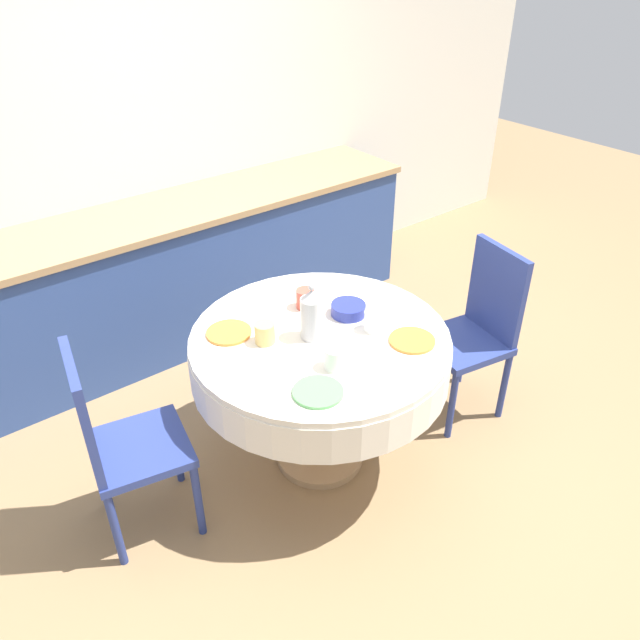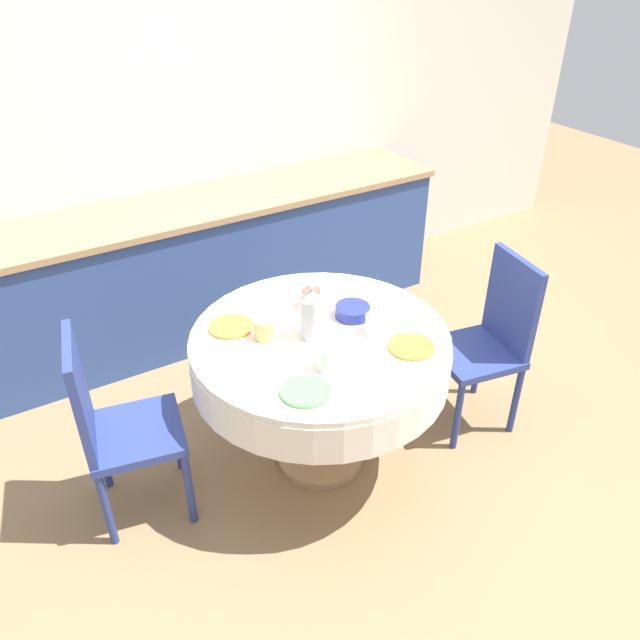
{
  "view_description": "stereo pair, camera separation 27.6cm",
  "coord_description": "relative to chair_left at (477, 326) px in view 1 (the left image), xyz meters",
  "views": [
    {
      "loc": [
        -1.43,
        -1.83,
        2.34
      ],
      "look_at": [
        0.0,
        0.0,
        0.85
      ],
      "focal_mm": 35.0,
      "sensor_mm": 36.0,
      "label": 1
    },
    {
      "loc": [
        -1.2,
        -1.99,
        2.34
      ],
      "look_at": [
        0.0,
        0.0,
        0.85
      ],
      "focal_mm": 35.0,
      "sensor_mm": 36.0,
      "label": 2
    }
  ],
  "objects": [
    {
      "name": "coffee_carafe",
      "position": [
        -0.96,
        0.18,
        0.36
      ],
      "size": [
        0.1,
        0.1,
        0.27
      ],
      "color": "#B2B2B7",
      "rests_on": "dining_table"
    },
    {
      "name": "dining_table",
      "position": [
        -0.93,
        0.17,
        0.11
      ],
      "size": [
        1.19,
        1.19,
        0.77
      ],
      "color": "tan",
      "rests_on": "ground_plane"
    },
    {
      "name": "chair_left",
      "position": [
        0.0,
        0.0,
        0.0
      ],
      "size": [
        0.46,
        0.46,
        0.96
      ],
      "rotation": [
        0.0,
        0.0,
        1.39
      ],
      "color": "navy",
      "rests_on": "ground_plane"
    },
    {
      "name": "plate_near_right",
      "position": [
        -0.64,
        -0.13,
        0.24
      ],
      "size": [
        0.21,
        0.21,
        0.01
      ],
      "primitive_type": "cylinder",
      "color": "orange",
      "rests_on": "dining_table"
    },
    {
      "name": "cup_near_left",
      "position": [
        -1.03,
        -0.06,
        0.29
      ],
      "size": [
        0.09,
        0.09,
        0.1
      ],
      "primitive_type": "cylinder",
      "color": "white",
      "rests_on": "dining_table"
    },
    {
      "name": "wall_back",
      "position": [
        -0.93,
        1.97,
        0.77
      ],
      "size": [
        7.0,
        0.05,
        2.6
      ],
      "color": "silver",
      "rests_on": "ground_plane"
    },
    {
      "name": "ground_plane",
      "position": [
        -0.93,
        0.17,
        -0.53
      ],
      "size": [
        12.0,
        12.0,
        0.0
      ],
      "primitive_type": "plane",
      "color": "#8E704C"
    },
    {
      "name": "plate_far_right",
      "position": [
        -0.64,
        0.46,
        0.24
      ],
      "size": [
        0.21,
        0.21,
        0.01
      ],
      "primitive_type": "cylinder",
      "color": "white",
      "rests_on": "dining_table"
    },
    {
      "name": "chair_right",
      "position": [
        -1.85,
        0.35,
        0.0
      ],
      "size": [
        0.47,
        0.47,
        0.96
      ],
      "rotation": [
        0.0,
        0.0,
        -1.77
      ],
      "color": "navy",
      "rests_on": "ground_plane"
    },
    {
      "name": "cup_far_right",
      "position": [
        -0.83,
        0.4,
        0.29
      ],
      "size": [
        0.09,
        0.09,
        0.1
      ],
      "primitive_type": "cylinder",
      "color": "#CC4C3D",
      "rests_on": "dining_table"
    },
    {
      "name": "fruit_bowl",
      "position": [
        -0.71,
        0.22,
        0.27
      ],
      "size": [
        0.17,
        0.17,
        0.06
      ],
      "primitive_type": "cylinder",
      "color": "navy",
      "rests_on": "dining_table"
    },
    {
      "name": "kitchen_counter",
      "position": [
        -0.93,
        1.64,
        -0.08
      ],
      "size": [
        3.24,
        0.64,
        0.89
      ],
      "color": "#2D4784",
      "rests_on": "ground_plane"
    },
    {
      "name": "plate_near_left",
      "position": [
        -1.19,
        -0.15,
        0.24
      ],
      "size": [
        0.21,
        0.21,
        0.01
      ],
      "primitive_type": "cylinder",
      "color": "#5BA85B",
      "rests_on": "dining_table"
    },
    {
      "name": "plate_far_left",
      "position": [
        -1.24,
        0.43,
        0.24
      ],
      "size": [
        0.21,
        0.21,
        0.01
      ],
      "primitive_type": "cylinder",
      "color": "orange",
      "rests_on": "dining_table"
    },
    {
      "name": "cup_far_left",
      "position": [
        -1.15,
        0.27,
        0.29
      ],
      "size": [
        0.09,
        0.09,
        0.1
      ],
      "primitive_type": "cylinder",
      "color": "#DBB766",
      "rests_on": "dining_table"
    },
    {
      "name": "cup_near_right",
      "position": [
        -0.71,
        0.05,
        0.29
      ],
      "size": [
        0.09,
        0.09,
        0.1
      ],
      "primitive_type": "cylinder",
      "color": "white",
      "rests_on": "dining_table"
    }
  ]
}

